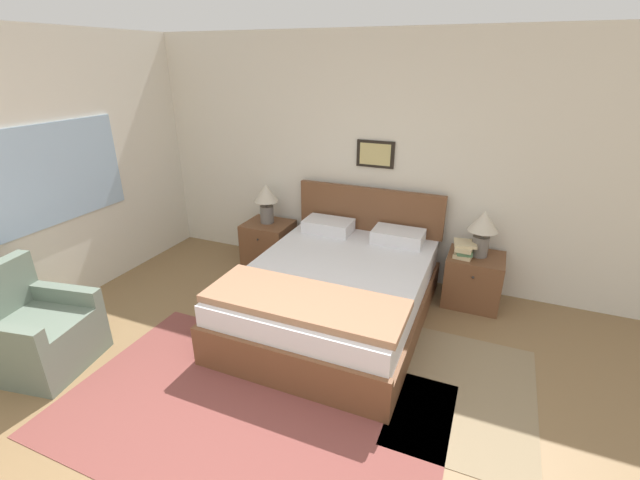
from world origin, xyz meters
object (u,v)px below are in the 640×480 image
at_px(nightstand_near_window, 269,243).
at_px(nightstand_by_door, 473,280).
at_px(table_lamp_by_door, 483,227).
at_px(armchair, 35,333).
at_px(table_lamp_near_window, 266,198).
at_px(bed, 335,291).

distance_m(nightstand_near_window, nightstand_by_door, 2.35).
xyz_separation_m(nightstand_near_window, table_lamp_by_door, (2.37, 0.02, 0.56)).
bearing_deg(armchair, table_lamp_near_window, 151.32).
distance_m(bed, table_lamp_by_door, 1.55).
bearing_deg(nightstand_near_window, bed, -34.89).
bearing_deg(table_lamp_by_door, armchair, -143.04).
bearing_deg(nightstand_by_door, armchair, -143.20).
xyz_separation_m(bed, armchair, (-1.99, -1.55, -0.01)).
distance_m(nightstand_by_door, table_lamp_by_door, 0.56).
bearing_deg(bed, table_lamp_by_door, 35.37).
distance_m(bed, nightstand_by_door, 1.43).
bearing_deg(bed, nightstand_by_door, 34.89).
relative_size(nightstand_near_window, table_lamp_near_window, 1.16).
bearing_deg(armchair, nightstand_by_door, 116.59).
height_order(nightstand_by_door, table_lamp_by_door, table_lamp_by_door).
bearing_deg(table_lamp_near_window, bed, -35.31).
relative_size(nightstand_near_window, table_lamp_by_door, 1.16).
height_order(armchair, nightstand_by_door, armchair).
xyz_separation_m(bed, nightstand_by_door, (1.18, 0.82, -0.04)).
distance_m(bed, armchair, 2.52).
bearing_deg(nightstand_by_door, nightstand_near_window, 180.00).
bearing_deg(nightstand_by_door, table_lamp_near_window, 179.41).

